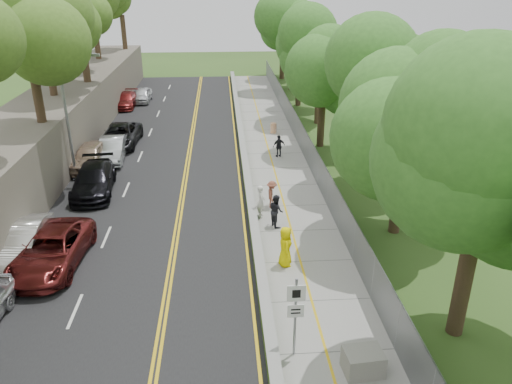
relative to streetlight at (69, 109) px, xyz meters
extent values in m
plane|color=#33511E|center=(10.46, -14.00, -4.64)|extent=(140.00, 140.00, 0.00)
cube|color=black|center=(5.06, 1.00, -4.62)|extent=(11.20, 66.00, 0.04)
cube|color=gray|center=(13.01, 1.00, -4.61)|extent=(4.20, 66.00, 0.05)
cube|color=#88EF3C|center=(10.71, 1.00, -4.34)|extent=(0.42, 66.00, 0.60)
cube|color=#595147|center=(-3.04, 1.00, -2.64)|extent=(5.00, 66.00, 4.00)
cube|color=slate|center=(15.11, 1.00, -3.64)|extent=(0.04, 66.00, 2.00)
cylinder|color=gray|center=(-0.24, 0.00, -0.64)|extent=(0.18, 0.18, 8.00)
cylinder|color=gray|center=(0.87, 0.00, 3.21)|extent=(2.30, 0.13, 0.13)
cube|color=gray|center=(1.95, 0.00, 3.16)|extent=(0.50, 0.22, 0.14)
cylinder|color=gray|center=(11.51, -17.00, -3.04)|extent=(0.09, 0.09, 3.10)
cube|color=white|center=(11.51, -17.03, -2.04)|extent=(0.62, 0.04, 0.62)
cube|color=white|center=(11.51, -17.03, -2.74)|extent=(0.56, 0.04, 0.50)
cylinder|color=#D95E15|center=(13.46, 9.07, -4.17)|extent=(0.51, 0.51, 0.83)
cube|color=slate|center=(13.66, -18.00, -4.17)|extent=(1.34, 1.05, 0.84)
imported|color=silver|center=(-0.14, -9.58, -3.83)|extent=(1.73, 4.73, 1.55)
imported|color=maroon|center=(1.46, -10.51, -3.82)|extent=(2.96, 5.80, 1.57)
imported|color=black|center=(1.46, -2.28, -3.79)|extent=(2.75, 5.75, 1.62)
imported|color=#C7AB92|center=(0.27, 2.02, -3.77)|extent=(2.28, 4.97, 1.65)
imported|color=#B5B9BD|center=(1.46, 3.48, -3.83)|extent=(1.91, 4.78, 1.54)
imported|color=black|center=(1.46, 6.78, -3.82)|extent=(2.80, 5.72, 1.56)
imported|color=maroon|center=(-0.14, 18.78, -3.90)|extent=(2.04, 4.85, 1.40)
imported|color=silver|center=(1.17, 20.89, -3.90)|extent=(1.79, 4.16, 1.40)
imported|color=#F1DF00|center=(11.91, -11.22, -3.64)|extent=(0.60, 0.93, 1.90)
imported|color=white|center=(11.21, -6.25, -3.68)|extent=(0.47, 0.68, 1.82)
imported|color=#222227|center=(11.91, -7.37, -3.72)|extent=(0.90, 1.02, 1.75)
imported|color=brown|center=(11.91, -5.10, -3.80)|extent=(0.64, 1.05, 1.57)
imported|color=black|center=(13.26, 3.25, -3.79)|extent=(1.02, 0.65, 1.61)
camera|label=1|loc=(9.24, -30.49, 7.59)|focal=35.00mm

